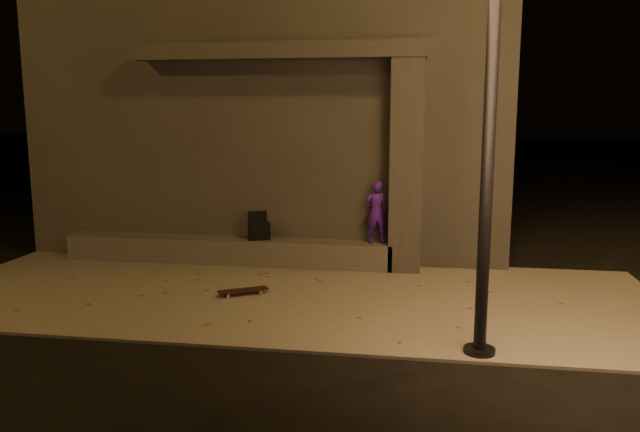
% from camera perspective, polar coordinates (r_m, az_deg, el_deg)
% --- Properties ---
extents(ground, '(120.00, 120.00, 0.00)m').
position_cam_1_polar(ground, '(7.71, -6.14, -11.57)').
color(ground, black).
rests_on(ground, ground).
extents(sidewalk, '(11.00, 4.40, 0.04)m').
position_cam_1_polar(sidewalk, '(9.54, -2.96, -7.21)').
color(sidewalk, slate).
rests_on(sidewalk, ground).
extents(building, '(9.00, 5.10, 5.22)m').
position_cam_1_polar(building, '(13.74, -3.19, 8.89)').
color(building, '#3B3835').
rests_on(building, ground).
extents(ledge, '(6.00, 0.55, 0.45)m').
position_cam_1_polar(ledge, '(11.50, -8.46, -3.12)').
color(ledge, '#4B4944').
rests_on(ledge, sidewalk).
extents(column, '(0.55, 0.55, 3.60)m').
position_cam_1_polar(column, '(10.72, 7.91, 4.50)').
color(column, '#3B3835').
rests_on(column, sidewalk).
extents(canopy, '(5.00, 0.70, 0.28)m').
position_cam_1_polar(canopy, '(11.04, -3.72, 14.80)').
color(canopy, '#3B3835').
rests_on(canopy, column).
extents(skateboarder, '(0.45, 0.35, 1.10)m').
position_cam_1_polar(skateboarder, '(10.84, 5.17, 0.35)').
color(skateboarder, '#431694').
rests_on(skateboarder, ledge).
extents(backpack, '(0.44, 0.37, 0.53)m').
position_cam_1_polar(backpack, '(11.25, -5.59, -1.22)').
color(backpack, black).
rests_on(backpack, ledge).
extents(skateboard, '(0.74, 0.56, 0.08)m').
position_cam_1_polar(skateboard, '(9.51, -7.04, -6.78)').
color(skateboard, black).
rests_on(skateboard, sidewalk).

